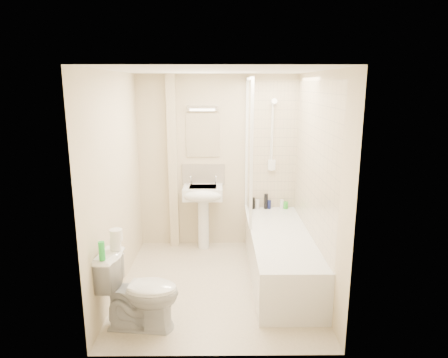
{
  "coord_description": "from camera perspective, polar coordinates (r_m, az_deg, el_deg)",
  "views": [
    {
      "loc": [
        0.04,
        -4.22,
        2.26
      ],
      "look_at": [
        0.08,
        0.2,
        1.21
      ],
      "focal_mm": 32.0,
      "sensor_mm": 36.0,
      "label": 1
    }
  ],
  "objects": [
    {
      "name": "bathtub",
      "position": [
        4.89,
        8.03,
        -10.54
      ],
      "size": [
        0.7,
        2.1,
        0.55
      ],
      "color": "white",
      "rests_on": "ground"
    },
    {
      "name": "wall_left",
      "position": [
        4.5,
        -15.16,
        -0.75
      ],
      "size": [
        0.02,
        2.5,
        2.4
      ],
      "primitive_type": "cube",
      "color": "beige",
      "rests_on": "ground"
    },
    {
      "name": "toilet_roll_lower",
      "position": [
        3.93,
        -15.26,
        -9.02
      ],
      "size": [
        0.11,
        0.11,
        0.1
      ],
      "primitive_type": "cylinder",
      "color": "white",
      "rests_on": "toilet"
    },
    {
      "name": "green_bottle",
      "position": [
        3.73,
        -17.06,
        -9.8
      ],
      "size": [
        0.06,
        0.06,
        0.17
      ],
      "primitive_type": "cylinder",
      "color": "green",
      "rests_on": "toilet"
    },
    {
      "name": "toilet",
      "position": [
        3.97,
        -11.91,
        -15.37
      ],
      "size": [
        0.58,
        0.82,
        0.74
      ],
      "primitive_type": "imported",
      "rotation": [
        0.0,
        0.0,
        1.46
      ],
      "color": "white",
      "rests_on": "ground"
    },
    {
      "name": "tile_back",
      "position": [
        5.57,
        6.86,
        4.64
      ],
      "size": [
        0.7,
        0.01,
        1.75
      ],
      "primitive_type": "cube",
      "color": "beige",
      "rests_on": "wall_back"
    },
    {
      "name": "wall_right",
      "position": [
        4.48,
        13.21,
        -0.7
      ],
      "size": [
        0.02,
        2.5,
        2.4
      ],
      "primitive_type": "cube",
      "color": "beige",
      "rests_on": "ground"
    },
    {
      "name": "bottle_black_b",
      "position": [
        5.65,
        6.01,
        -3.2
      ],
      "size": [
        0.05,
        0.05,
        0.21
      ],
      "primitive_type": "cylinder",
      "color": "black",
      "rests_on": "bathtub"
    },
    {
      "name": "tile_right",
      "position": [
        4.62,
        12.64,
        2.61
      ],
      "size": [
        0.01,
        2.1,
        1.75
      ],
      "primitive_type": "cube",
      "color": "beige",
      "rests_on": "wall_right"
    },
    {
      "name": "pedestal_sink",
      "position": [
        5.46,
        -3.03,
        -3.01
      ],
      "size": [
        0.53,
        0.49,
        1.03
      ],
      "color": "white",
      "rests_on": "ground"
    },
    {
      "name": "bottle_blue",
      "position": [
        5.67,
        6.48,
        -3.63
      ],
      "size": [
        0.05,
        0.05,
        0.12
      ],
      "primitive_type": "cylinder",
      "color": "#121A52",
      "rests_on": "bathtub"
    },
    {
      "name": "toilet_roll_upper",
      "position": [
        3.87,
        -15.16,
        -7.73
      ],
      "size": [
        0.12,
        0.12,
        0.11
      ],
      "primitive_type": "cylinder",
      "color": "white",
      "rests_on": "toilet_roll_lower"
    },
    {
      "name": "pipe_boxing",
      "position": [
        5.55,
        -7.32,
        2.24
      ],
      "size": [
        0.12,
        0.12,
        2.4
      ],
      "primitive_type": "cube",
      "color": "beige",
      "rests_on": "ground"
    },
    {
      "name": "bottle_white_a",
      "position": [
        5.65,
        4.79,
        -3.62
      ],
      "size": [
        0.06,
        0.06,
        0.13
      ],
      "primitive_type": "cylinder",
      "color": "silver",
      "rests_on": "bathtub"
    },
    {
      "name": "shower_screen",
      "position": [
        5.1,
        3.57,
        4.18
      ],
      "size": [
        0.04,
        0.92,
        1.8
      ],
      "color": "white",
      "rests_on": "bathtub"
    },
    {
      "name": "bottle_white_b",
      "position": [
        5.69,
        8.26,
        -3.59
      ],
      "size": [
        0.05,
        0.05,
        0.13
      ],
      "primitive_type": "cylinder",
      "color": "white",
      "rests_on": "bathtub"
    },
    {
      "name": "floor",
      "position": [
        4.79,
        -0.95,
        -14.81
      ],
      "size": [
        2.5,
        2.5,
        0.0
      ],
      "primitive_type": "plane",
      "color": "beige",
      "rests_on": "ground"
    },
    {
      "name": "strip_light",
      "position": [
        5.45,
        -3.09,
        10.08
      ],
      "size": [
        0.42,
        0.07,
        0.07
      ],
      "primitive_type": "cube",
      "color": "silver",
      "rests_on": "wall_back"
    },
    {
      "name": "splashback",
      "position": [
        5.6,
        -2.97,
        0.66
      ],
      "size": [
        0.6,
        0.02,
        0.3
      ],
      "primitive_type": "cube",
      "color": "beige",
      "rests_on": "wall_back"
    },
    {
      "name": "bottle_black_a",
      "position": [
        5.64,
        4.14,
        -3.48
      ],
      "size": [
        0.06,
        0.06,
        0.16
      ],
      "primitive_type": "cylinder",
      "color": "black",
      "rests_on": "bathtub"
    },
    {
      "name": "wall_back",
      "position": [
        5.57,
        -0.9,
        2.39
      ],
      "size": [
        2.2,
        0.02,
        2.4
      ],
      "primitive_type": "cube",
      "color": "beige",
      "rests_on": "ground"
    },
    {
      "name": "mirror",
      "position": [
        5.51,
        -3.04,
        6.24
      ],
      "size": [
        0.46,
        0.01,
        0.6
      ],
      "primitive_type": "cube",
      "color": "white",
      "rests_on": "wall_back"
    },
    {
      "name": "ceiling",
      "position": [
        4.22,
        -1.08,
        15.25
      ],
      "size": [
        2.2,
        2.5,
        0.02
      ],
      "primitive_type": "cube",
      "color": "white",
      "rests_on": "wall_back"
    },
    {
      "name": "shower_fixture",
      "position": [
        5.51,
        6.94,
        5.81
      ],
      "size": [
        0.1,
        0.16,
        0.99
      ],
      "color": "white",
      "rests_on": "wall_back"
    },
    {
      "name": "bottle_green",
      "position": [
        5.71,
        8.79,
        -3.73
      ],
      "size": [
        0.07,
        0.07,
        0.1
      ],
      "primitive_type": "cylinder",
      "color": "green",
      "rests_on": "bathtub"
    }
  ]
}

